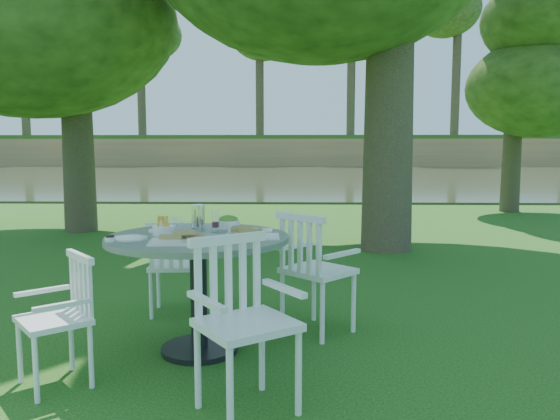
% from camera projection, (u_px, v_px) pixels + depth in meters
% --- Properties ---
extents(ground, '(140.00, 140.00, 0.00)m').
position_uv_depth(ground, '(279.00, 296.00, 5.50)').
color(ground, '#13400D').
rests_on(ground, ground).
extents(table, '(1.31, 1.31, 0.86)m').
position_uv_depth(table, '(198.00, 261.00, 3.92)').
color(table, black).
rests_on(table, ground).
extents(chair_ne, '(0.67, 0.67, 0.97)m').
position_uv_depth(chair_ne, '(310.00, 264.00, 4.31)').
color(chair_ne, white).
rests_on(chair_ne, ground).
extents(chair_nw, '(0.45, 0.42, 0.84)m').
position_uv_depth(chair_nw, '(173.00, 261.00, 4.79)').
color(chair_nw, white).
rests_on(chair_nw, ground).
extents(chair_sw, '(0.56, 0.56, 0.82)m').
position_uv_depth(chair_sw, '(66.00, 309.00, 3.43)').
color(chair_sw, white).
rests_on(chair_sw, ground).
extents(chair_se, '(0.67, 0.66, 0.98)m').
position_uv_depth(chair_se, '(238.00, 308.00, 3.11)').
color(chair_se, white).
rests_on(chair_se, ground).
extents(tableware, '(1.17, 0.92, 0.20)m').
position_uv_depth(tableware, '(200.00, 229.00, 3.98)').
color(tableware, white).
rests_on(tableware, table).
extents(river, '(100.00, 28.00, 0.12)m').
position_uv_depth(river, '(293.00, 177.00, 28.34)').
color(river, '#2C331E').
rests_on(river, ground).
extents(far_bank, '(100.00, 18.00, 15.20)m').
position_uv_depth(far_bank, '(298.00, 79.00, 45.51)').
color(far_bank, olive).
rests_on(far_bank, ground).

